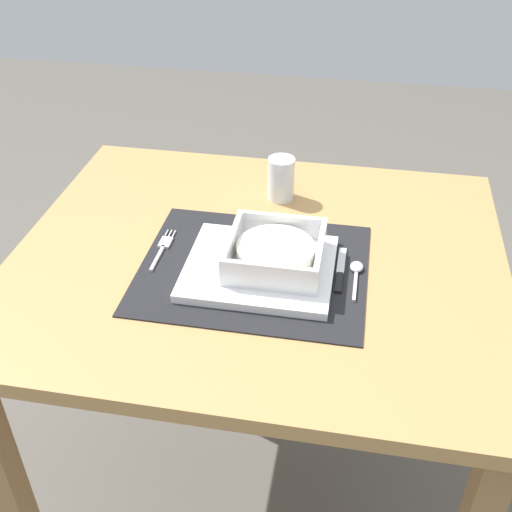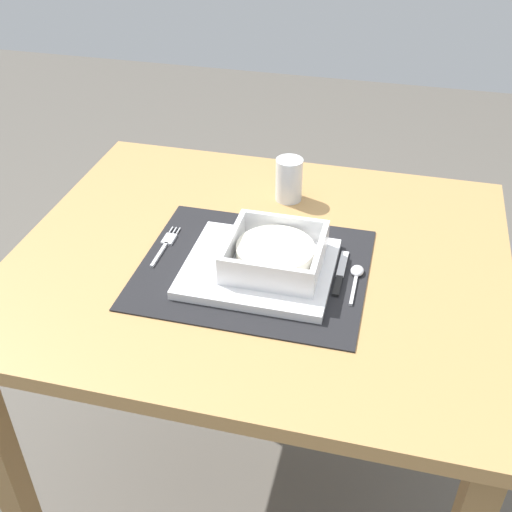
{
  "view_description": "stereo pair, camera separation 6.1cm",
  "coord_description": "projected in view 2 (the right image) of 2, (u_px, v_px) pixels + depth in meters",
  "views": [
    {
      "loc": [
        0.17,
        -0.97,
        1.44
      ],
      "look_at": [
        0.0,
        -0.05,
        0.77
      ],
      "focal_mm": 44.45,
      "sensor_mm": 36.0,
      "label": 1
    },
    {
      "loc": [
        0.23,
        -0.95,
        1.44
      ],
      "look_at": [
        0.0,
        -0.05,
        0.77
      ],
      "focal_mm": 44.45,
      "sensor_mm": 36.0,
      "label": 2
    }
  ],
  "objects": [
    {
      "name": "serving_plate",
      "position": [
        259.0,
        268.0,
        1.15
      ],
      "size": [
        0.27,
        0.23,
        0.02
      ],
      "primitive_type": "cube",
      "color": "white",
      "rests_on": "placemat"
    },
    {
      "name": "drinking_glass",
      "position": [
        289.0,
        181.0,
        1.35
      ],
      "size": [
        0.06,
        0.06,
        0.09
      ],
      "color": "white",
      "rests_on": "dining_table"
    },
    {
      "name": "dining_table",
      "position": [
        259.0,
        297.0,
        1.27
      ],
      "size": [
        0.93,
        0.79,
        0.74
      ],
      "color": "#B2844C",
      "rests_on": "ground"
    },
    {
      "name": "spoon",
      "position": [
        356.0,
        275.0,
        1.14
      ],
      "size": [
        0.02,
        0.11,
        0.01
      ],
      "rotation": [
        0.0,
        0.0,
        0.04
      ],
      "color": "silver",
      "rests_on": "placemat"
    },
    {
      "name": "butter_knife",
      "position": [
        340.0,
        276.0,
        1.14
      ],
      "size": [
        0.01,
        0.14,
        0.01
      ],
      "rotation": [
        0.0,
        0.0,
        0.05
      ],
      "color": "black",
      "rests_on": "placemat"
    },
    {
      "name": "fork",
      "position": [
        167.0,
        243.0,
        1.23
      ],
      "size": [
        0.02,
        0.14,
        0.0
      ],
      "rotation": [
        0.0,
        0.0,
        -0.02
      ],
      "color": "silver",
      "rests_on": "placemat"
    },
    {
      "name": "ground_plane",
      "position": [
        259.0,
        486.0,
        1.64
      ],
      "size": [
        6.0,
        6.0,
        0.0
      ],
      "primitive_type": "plane",
      "color": "#59544C"
    },
    {
      "name": "porridge_bowl",
      "position": [
        275.0,
        254.0,
        1.14
      ],
      "size": [
        0.17,
        0.17,
        0.05
      ],
      "color": "white",
      "rests_on": "serving_plate"
    },
    {
      "name": "placemat",
      "position": [
        256.0,
        269.0,
        1.17
      ],
      "size": [
        0.42,
        0.35,
        0.0
      ],
      "primitive_type": "cube",
      "color": "black",
      "rests_on": "dining_table"
    }
  ]
}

